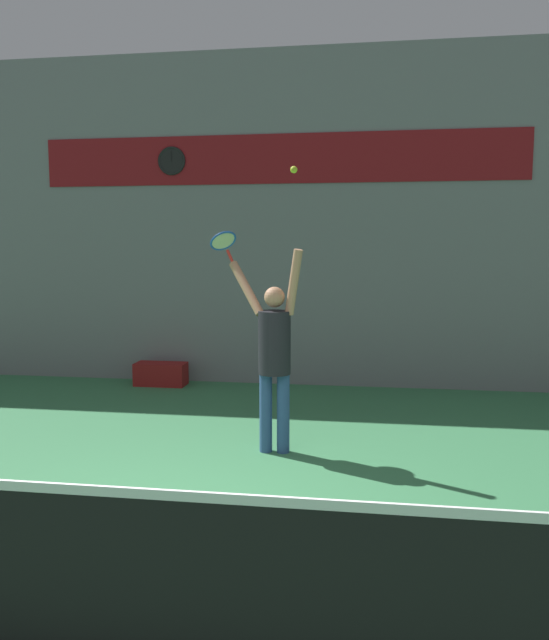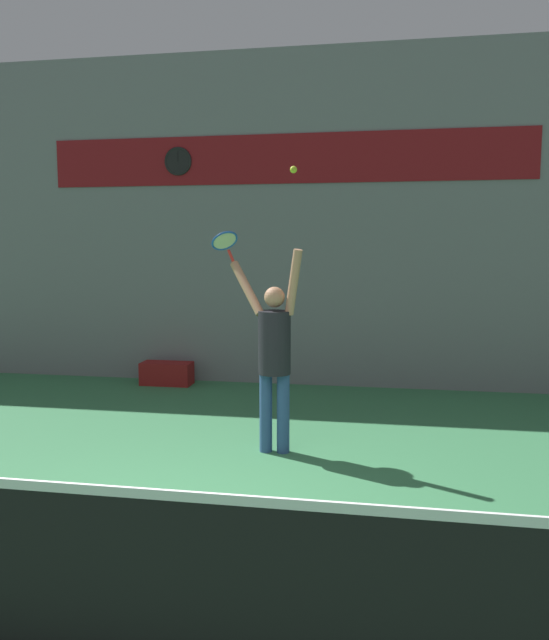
{
  "view_description": "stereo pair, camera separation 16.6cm",
  "coord_description": "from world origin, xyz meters",
  "px_view_note": "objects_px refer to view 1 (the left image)",
  "views": [
    {
      "loc": [
        1.37,
        -3.9,
        2.11
      ],
      "look_at": [
        0.44,
        2.27,
        1.37
      ],
      "focal_mm": 35.0,
      "sensor_mm": 36.0,
      "label": 1
    },
    {
      "loc": [
        1.53,
        -3.87,
        2.11
      ],
      "look_at": [
        0.44,
        2.27,
        1.37
      ],
      "focal_mm": 35.0,
      "sensor_mm": 36.0,
      "label": 2
    }
  ],
  "objects_px": {
    "tennis_racket": "(224,242)",
    "equipment_bag": "(161,374)",
    "scoreboard_clock": "(172,161)",
    "tennis_player": "(274,351)",
    "tennis_ball": "(294,170)"
  },
  "relations": [
    {
      "from": "scoreboard_clock",
      "to": "tennis_ball",
      "type": "relative_size",
      "value": 6.28
    },
    {
      "from": "scoreboard_clock",
      "to": "tennis_ball",
      "type": "height_order",
      "value": "scoreboard_clock"
    },
    {
      "from": "scoreboard_clock",
      "to": "equipment_bag",
      "type": "xyz_separation_m",
      "value": [
        -0.13,
        -0.32,
        -3.23
      ]
    },
    {
      "from": "scoreboard_clock",
      "to": "tennis_racket",
      "type": "distance_m",
      "value": 3.33
    },
    {
      "from": "tennis_player",
      "to": "tennis_racket",
      "type": "bearing_deg",
      "value": 145.63
    },
    {
      "from": "tennis_racket",
      "to": "equipment_bag",
      "type": "height_order",
      "value": "tennis_racket"
    },
    {
      "from": "tennis_player",
      "to": "tennis_racket",
      "type": "xyz_separation_m",
      "value": [
        -0.61,
        0.42,
        1.1
      ]
    },
    {
      "from": "scoreboard_clock",
      "to": "equipment_bag",
      "type": "bearing_deg",
      "value": -112.05
    },
    {
      "from": "tennis_racket",
      "to": "equipment_bag",
      "type": "distance_m",
      "value": 3.5
    },
    {
      "from": "tennis_player",
      "to": "tennis_ball",
      "type": "bearing_deg",
      "value": -27.91
    },
    {
      "from": "tennis_racket",
      "to": "equipment_bag",
      "type": "xyz_separation_m",
      "value": [
        -1.57,
        2.41,
        -1.99
      ]
    },
    {
      "from": "tennis_ball",
      "to": "scoreboard_clock",
      "type": "bearing_deg",
      "value": 124.71
    },
    {
      "from": "scoreboard_clock",
      "to": "tennis_ball",
      "type": "distance_m",
      "value": 4.01
    },
    {
      "from": "tennis_player",
      "to": "tennis_racket",
      "type": "distance_m",
      "value": 1.32
    },
    {
      "from": "scoreboard_clock",
      "to": "tennis_racket",
      "type": "xyz_separation_m",
      "value": [
        1.44,
        -2.73,
        -1.25
      ]
    }
  ]
}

